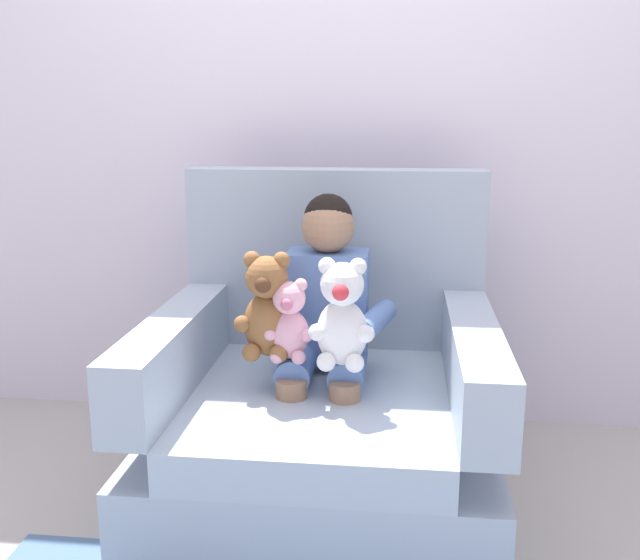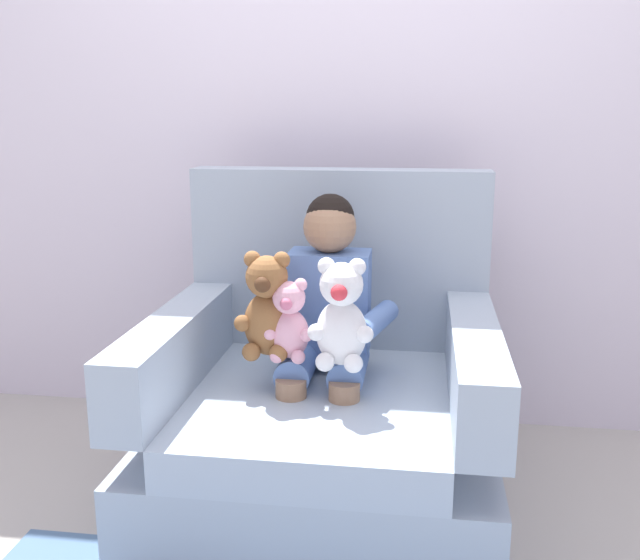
# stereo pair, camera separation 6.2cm
# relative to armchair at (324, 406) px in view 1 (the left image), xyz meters

# --- Properties ---
(ground_plane) EXTENTS (8.00, 8.00, 0.00)m
(ground_plane) POSITION_rel_armchair_xyz_m (0.00, -0.06, -0.32)
(ground_plane) COLOR #ADA89E
(back_wall) EXTENTS (6.00, 0.10, 2.60)m
(back_wall) POSITION_rel_armchair_xyz_m (0.00, 0.71, 0.98)
(back_wall) COLOR silver
(back_wall) RESTS_ON ground
(armchair) EXTENTS (1.05, 1.02, 1.04)m
(armchair) POSITION_rel_armchair_xyz_m (0.00, 0.00, 0.00)
(armchair) COLOR #9EADBC
(armchair) RESTS_ON ground
(seated_child) EXTENTS (0.45, 0.39, 0.82)m
(seated_child) POSITION_rel_armchair_xyz_m (-0.00, 0.03, 0.31)
(seated_child) COLOR #597AB7
(seated_child) RESTS_ON armchair
(plush_pink) EXTENTS (0.15, 0.12, 0.25)m
(plush_pink) POSITION_rel_armchair_xyz_m (-0.09, -0.13, 0.32)
(plush_pink) COLOR #EAA8BC
(plush_pink) RESTS_ON armchair
(plush_white) EXTENTS (0.19, 0.16, 0.32)m
(plush_white) POSITION_rel_armchair_xyz_m (0.07, -0.17, 0.35)
(plush_white) COLOR white
(plush_white) RESTS_ON armchair
(plush_brown) EXTENTS (0.19, 0.16, 0.32)m
(plush_brown) POSITION_rel_armchair_xyz_m (-0.16, -0.11, 0.35)
(plush_brown) COLOR brown
(plush_brown) RESTS_ON armchair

